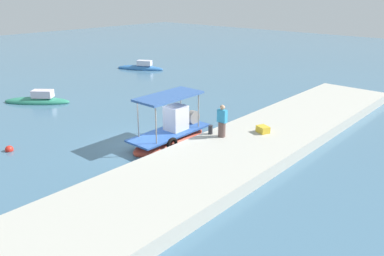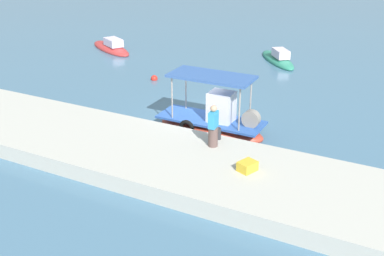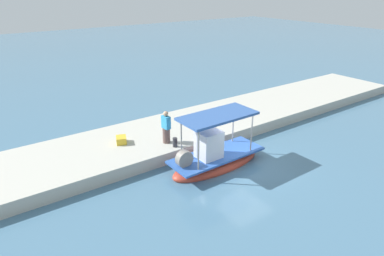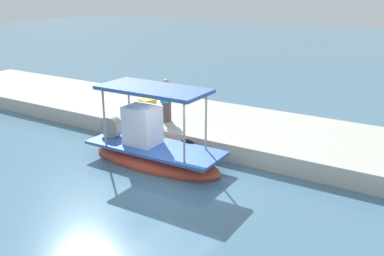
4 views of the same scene
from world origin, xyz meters
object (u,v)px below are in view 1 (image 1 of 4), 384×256
main_fishing_boat (171,134)px  mooring_bollard (210,130)px  cargo_crate (263,129)px  fisherman_near_bollard (222,122)px  moored_boat_near (141,68)px  moored_boat_mid (38,101)px  marker_buoy (9,149)px

main_fishing_boat → mooring_bollard: size_ratio=10.54×
cargo_crate → main_fishing_boat: bearing=129.7°
fisherman_near_bollard → moored_boat_near: (11.25, 19.55, -1.28)m
moored_boat_mid → cargo_crate: bearing=-75.7°
main_fishing_boat → mooring_bollard: 2.23m
cargo_crate → mooring_bollard: bearing=136.1°
main_fishing_boat → moored_boat_near: (12.47, 16.98, -0.32)m
moored_boat_near → moored_boat_mid: size_ratio=1.07×
mooring_bollard → moored_boat_mid: size_ratio=0.10×
cargo_crate → marker_buoy: size_ratio=1.53×
fisherman_near_bollard → main_fishing_boat: bearing=115.4°
cargo_crate → moored_boat_mid: cargo_crate is taller
marker_buoy → moored_boat_mid: (5.46, 7.54, 0.08)m
marker_buoy → main_fishing_boat: bearing=-39.9°
fisherman_near_bollard → moored_boat_mid: size_ratio=0.37×
main_fishing_boat → moored_boat_mid: bearing=94.8°
marker_buoy → cargo_crate: bearing=-43.8°
marker_buoy → moored_boat_near: 22.23m
moored_boat_near → fisherman_near_bollard: bearing=-119.9°
mooring_bollard → moored_boat_near: mooring_bollard is taller
mooring_bollard → moored_boat_mid: 15.09m
mooring_bollard → moored_boat_mid: bearing=98.5°
fisherman_near_bollard → moored_boat_near: fisherman_near_bollard is taller
cargo_crate → moored_boat_near: cargo_crate is taller
moored_boat_near → mooring_bollard: bearing=-121.0°
marker_buoy → moored_boat_mid: 9.31m
main_fishing_boat → mooring_bollard: (1.13, -1.88, 0.41)m
moored_boat_near → cargo_crate: bearing=-113.9°
main_fishing_boat → moored_boat_mid: main_fishing_boat is taller
mooring_bollard → moored_boat_mid: mooring_bollard is taller
main_fishing_boat → marker_buoy: bearing=140.1°
cargo_crate → moored_boat_near: (9.26, 20.85, -0.67)m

